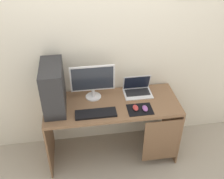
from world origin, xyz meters
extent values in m
plane|color=#9E9384|center=(0.00, 0.00, 0.00)|extent=(8.00, 8.00, 0.00)
cube|color=beige|center=(0.00, 0.33, 1.30)|extent=(4.00, 0.04, 2.60)
cube|color=brown|center=(0.00, 0.00, 0.74)|extent=(1.44, 0.58, 0.03)
cube|color=brown|center=(-0.71, 0.00, 0.36)|extent=(0.02, 0.58, 0.72)
cube|color=brown|center=(0.71, 0.00, 0.36)|extent=(0.02, 0.58, 0.72)
cube|color=brown|center=(0.50, -0.28, 0.40)|extent=(0.40, 0.01, 0.58)
cube|color=#232326|center=(-0.59, 0.03, 1.00)|extent=(0.21, 0.46, 0.49)
cylinder|color=silver|center=(-0.19, 0.14, 0.76)|extent=(0.17, 0.17, 0.01)
cylinder|color=silver|center=(-0.19, 0.14, 0.81)|extent=(0.04, 0.04, 0.09)
cube|color=silver|center=(-0.19, 0.13, 1.00)|extent=(0.47, 0.02, 0.29)
cube|color=#232833|center=(-0.19, 0.12, 1.00)|extent=(0.44, 0.00, 0.26)
cube|color=silver|center=(0.31, 0.12, 0.76)|extent=(0.31, 0.22, 0.01)
cube|color=black|center=(0.31, 0.14, 0.77)|extent=(0.27, 0.14, 0.00)
cube|color=silver|center=(0.31, 0.20, 0.86)|extent=(0.31, 0.06, 0.20)
cube|color=black|center=(0.31, 0.20, 0.86)|extent=(0.29, 0.05, 0.17)
cube|color=black|center=(-0.19, -0.16, 0.77)|extent=(0.42, 0.14, 0.02)
cube|color=black|center=(0.27, -0.15, 0.76)|extent=(0.26, 0.20, 0.00)
ellipsoid|color=#B23333|center=(0.23, -0.14, 0.78)|extent=(0.06, 0.10, 0.03)
ellipsoid|color=#8C4C99|center=(0.32, -0.16, 0.78)|extent=(0.06, 0.10, 0.03)
camera|label=1|loc=(-0.33, -2.23, 2.50)|focal=42.72mm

